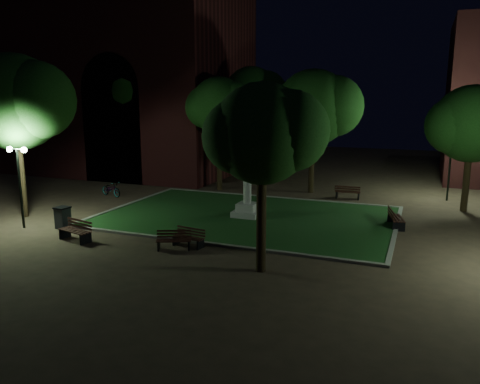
{
  "coord_description": "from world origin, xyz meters",
  "views": [
    {
      "loc": [
        8.55,
        -20.78,
        6.34
      ],
      "look_at": [
        -0.02,
        1.0,
        1.58
      ],
      "focal_mm": 35.0,
      "sensor_mm": 36.0,
      "label": 1
    }
  ],
  "objects_px": {
    "bench_west_near": "(76,231)",
    "bench_far_side": "(348,193)",
    "monument": "(247,200)",
    "bicycle": "(111,189)",
    "bench_near_left": "(174,241)",
    "bench_right_side": "(395,219)",
    "trash_bin": "(63,218)",
    "bench_near_right": "(189,238)"
  },
  "relations": [
    {
      "from": "bench_right_side",
      "to": "bicycle",
      "type": "relative_size",
      "value": 0.98
    },
    {
      "from": "bench_west_near",
      "to": "bench_far_side",
      "type": "height_order",
      "value": "bench_west_near"
    },
    {
      "from": "bench_near_left",
      "to": "bench_far_side",
      "type": "height_order",
      "value": "bench_far_side"
    },
    {
      "from": "monument",
      "to": "bench_far_side",
      "type": "bearing_deg",
      "value": 57.31
    },
    {
      "from": "monument",
      "to": "bench_near_left",
      "type": "bearing_deg",
      "value": -99.23
    },
    {
      "from": "bench_west_near",
      "to": "bench_right_side",
      "type": "bearing_deg",
      "value": 43.12
    },
    {
      "from": "bench_near_left",
      "to": "bench_right_side",
      "type": "xyz_separation_m",
      "value": [
        8.49,
        7.02,
        0.06
      ]
    },
    {
      "from": "bench_near_left",
      "to": "bench_west_near",
      "type": "distance_m",
      "value": 4.73
    },
    {
      "from": "bench_right_side",
      "to": "bench_far_side",
      "type": "distance_m",
      "value": 6.64
    },
    {
      "from": "monument",
      "to": "bench_near_left",
      "type": "xyz_separation_m",
      "value": [
        -1.0,
        -6.16,
        -0.58
      ]
    },
    {
      "from": "bench_far_side",
      "to": "bench_right_side",
      "type": "bearing_deg",
      "value": 117.56
    },
    {
      "from": "bench_near_left",
      "to": "bench_near_right",
      "type": "bearing_deg",
      "value": 32.0
    },
    {
      "from": "trash_bin",
      "to": "bench_west_near",
      "type": "bearing_deg",
      "value": -34.6
    },
    {
      "from": "bench_far_side",
      "to": "bicycle",
      "type": "distance_m",
      "value": 15.22
    },
    {
      "from": "bench_right_side",
      "to": "trash_bin",
      "type": "height_order",
      "value": "trash_bin"
    },
    {
      "from": "bench_far_side",
      "to": "bench_near_right",
      "type": "bearing_deg",
      "value": 66.89
    },
    {
      "from": "monument",
      "to": "bicycle",
      "type": "height_order",
      "value": "monument"
    },
    {
      "from": "monument",
      "to": "bench_west_near",
      "type": "bearing_deg",
      "value": -130.44
    },
    {
      "from": "monument",
      "to": "trash_bin",
      "type": "relative_size",
      "value": 2.95
    },
    {
      "from": "bench_near_left",
      "to": "monument",
      "type": "bearing_deg",
      "value": 56.93
    },
    {
      "from": "bicycle",
      "to": "bench_far_side",
      "type": "bearing_deg",
      "value": -54.94
    },
    {
      "from": "bench_near_right",
      "to": "trash_bin",
      "type": "height_order",
      "value": "trash_bin"
    },
    {
      "from": "bench_near_left",
      "to": "bench_near_right",
      "type": "distance_m",
      "value": 0.72
    },
    {
      "from": "bench_near_right",
      "to": "bench_far_side",
      "type": "xyz_separation_m",
      "value": [
        4.88,
        12.23,
        0.03
      ]
    },
    {
      "from": "bench_west_near",
      "to": "bench_far_side",
      "type": "xyz_separation_m",
      "value": [
        9.98,
        13.35,
        -0.03
      ]
    },
    {
      "from": "bench_near_left",
      "to": "bicycle",
      "type": "bearing_deg",
      "value": 114.95
    },
    {
      "from": "bench_right_side",
      "to": "bicycle",
      "type": "height_order",
      "value": "bicycle"
    },
    {
      "from": "trash_bin",
      "to": "bicycle",
      "type": "xyz_separation_m",
      "value": [
        -2.52,
        7.21,
        -0.07
      ]
    },
    {
      "from": "monument",
      "to": "bench_far_side",
      "type": "relative_size",
      "value": 2.03
    },
    {
      "from": "bench_far_side",
      "to": "bicycle",
      "type": "xyz_separation_m",
      "value": [
        -14.45,
        -4.79,
        0.07
      ]
    },
    {
      "from": "monument",
      "to": "trash_bin",
      "type": "xyz_separation_m",
      "value": [
        -7.65,
        -5.33,
        -0.41
      ]
    },
    {
      "from": "bench_right_side",
      "to": "bicycle",
      "type": "distance_m",
      "value": 17.69
    },
    {
      "from": "bench_near_left",
      "to": "bench_west_near",
      "type": "relative_size",
      "value": 0.86
    },
    {
      "from": "bench_near_left",
      "to": "bench_far_side",
      "type": "xyz_separation_m",
      "value": [
        5.28,
        12.82,
        0.03
      ]
    },
    {
      "from": "bench_near_right",
      "to": "bench_west_near",
      "type": "relative_size",
      "value": 0.84
    },
    {
      "from": "trash_bin",
      "to": "bench_near_left",
      "type": "bearing_deg",
      "value": -7.04
    },
    {
      "from": "bench_near_right",
      "to": "bench_right_side",
      "type": "bearing_deg",
      "value": 46.13
    },
    {
      "from": "bench_near_right",
      "to": "bench_far_side",
      "type": "distance_m",
      "value": 13.17
    },
    {
      "from": "bench_far_side",
      "to": "trash_bin",
      "type": "height_order",
      "value": "trash_bin"
    },
    {
      "from": "bench_west_near",
      "to": "bench_far_side",
      "type": "bearing_deg",
      "value": 66.58
    },
    {
      "from": "bench_far_side",
      "to": "bicycle",
      "type": "relative_size",
      "value": 0.87
    },
    {
      "from": "bench_near_left",
      "to": "bench_right_side",
      "type": "height_order",
      "value": "bench_right_side"
    }
  ]
}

